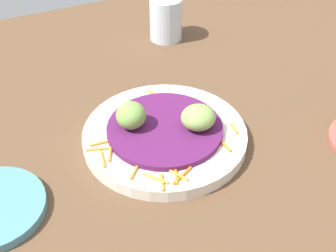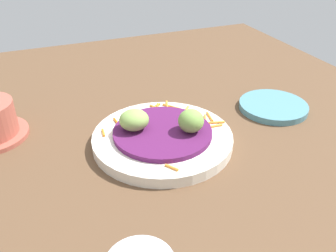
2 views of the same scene
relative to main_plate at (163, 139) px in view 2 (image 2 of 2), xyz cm
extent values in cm
cube|color=brown|center=(4.77, 1.09, -1.94)|extent=(110.00, 110.00, 2.00)
cylinder|color=silver|center=(0.00, 0.00, 0.00)|extent=(23.91, 23.91, 1.88)
cylinder|color=#51194C|center=(0.00, 0.00, 1.37)|extent=(16.79, 16.79, 0.86)
cylinder|color=orange|center=(3.95, 9.28, 1.14)|extent=(2.25, 0.63, 0.40)
cylinder|color=orange|center=(2.03, -10.11, 1.14)|extent=(3.23, 0.94, 0.40)
cylinder|color=orange|center=(-1.20, -8.91, 1.14)|extent=(0.67, 3.79, 0.40)
cylinder|color=orange|center=(9.29, -4.57, 1.14)|extent=(2.94, 1.32, 0.40)
cylinder|color=orange|center=(6.54, 6.23, 1.14)|extent=(2.82, 0.62, 0.40)
cylinder|color=orange|center=(6.04, -7.10, 1.14)|extent=(2.45, 2.30, 0.40)
cylinder|color=orange|center=(9.29, -1.73, 1.14)|extent=(2.10, 3.56, 0.40)
cylinder|color=orange|center=(8.33, -5.09, 1.14)|extent=(3.12, 2.61, 0.40)
cylinder|color=orange|center=(1.56, -8.90, 1.14)|extent=(2.80, 1.59, 0.40)
cylinder|color=orange|center=(-9.32, 2.18, 1.14)|extent=(2.08, 1.60, 0.40)
cylinder|color=orange|center=(9.06, -2.14, 1.14)|extent=(2.77, 1.67, 0.40)
cylinder|color=orange|center=(-0.17, -10.01, 1.14)|extent=(1.36, 3.38, 0.40)
cylinder|color=orange|center=(9.18, -2.54, 1.14)|extent=(2.54, 1.34, 0.40)
ellipsoid|color=#84A851|center=(2.09, 4.27, 3.55)|extent=(5.36, 5.69, 3.50)
ellipsoid|color=#759E47|center=(-2.09, -4.27, 3.76)|extent=(5.87, 5.88, 3.91)
cylinder|color=teal|center=(3.17, -25.16, -0.31)|extent=(13.56, 13.56, 1.26)
camera|label=1|loc=(46.69, -21.04, 44.03)|focal=49.40mm
camera|label=2|loc=(-48.55, 18.71, 34.00)|focal=38.78mm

